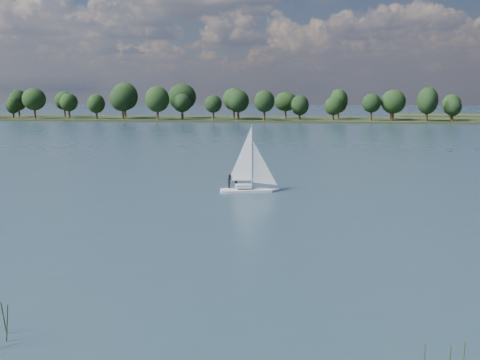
% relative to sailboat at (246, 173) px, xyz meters
% --- Properties ---
extents(ground, '(700.00, 700.00, 0.00)m').
position_rel_sailboat_xyz_m(ground, '(6.09, 60.05, -2.69)').
color(ground, '#233342').
rests_on(ground, ground).
extents(far_shore, '(660.00, 40.00, 1.50)m').
position_rel_sailboat_xyz_m(far_shore, '(6.09, 172.05, -2.69)').
color(far_shore, black).
rests_on(far_shore, ground).
extents(sailboat, '(7.61, 3.87, 9.65)m').
position_rel_sailboat_xyz_m(sailboat, '(0.00, 0.00, 0.00)').
color(sailboat, silver).
rests_on(sailboat, ground).
extents(treeline, '(562.98, 74.03, 18.43)m').
position_rel_sailboat_xyz_m(treeline, '(2.62, 167.98, 5.39)').
color(treeline, black).
rests_on(treeline, ground).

